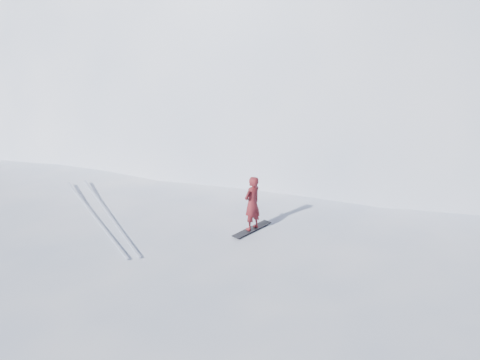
{
  "coord_description": "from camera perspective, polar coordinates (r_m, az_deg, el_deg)",
  "views": [
    {
      "loc": [
        -2.09,
        -10.78,
        8.97
      ],
      "look_at": [
        2.6,
        2.62,
        3.5
      ],
      "focal_mm": 40.0,
      "sensor_mm": 36.0,
      "label": 1
    }
  ],
  "objects": [
    {
      "name": "snowboarder",
      "position": [
        14.46,
        1.31,
        -2.5
      ],
      "size": [
        0.66,
        0.58,
        1.53
      ],
      "primitive_type": "imported",
      "rotation": [
        0.0,
        0.0,
        3.63
      ],
      "color": "maroon",
      "rests_on": "snowboard"
    },
    {
      "name": "summit_peak",
      "position": [
        44.87,
        13.83,
        8.94
      ],
      "size": [
        60.0,
        56.0,
        56.0
      ],
      "primitive_type": "ellipsoid",
      "color": "white",
      "rests_on": "ground"
    },
    {
      "name": "ground",
      "position": [
        14.18,
        -6.79,
        -18.34
      ],
      "size": [
        400.0,
        400.0,
        0.0
      ],
      "primitive_type": "plane",
      "color": "white",
      "rests_on": "ground"
    },
    {
      "name": "board_tracks",
      "position": [
        16.21,
        -14.63,
        -3.49
      ],
      "size": [
        1.5,
        5.94,
        0.04
      ],
      "color": "silver",
      "rests_on": "ground"
    },
    {
      "name": "snowboard",
      "position": [
        14.79,
        1.28,
        -5.26
      ],
      "size": [
        1.33,
        0.87,
        0.02
      ],
      "primitive_type": "cube",
      "rotation": [
        0.0,
        0.0,
        0.49
      ],
      "color": "black",
      "rests_on": "near_ridge"
    },
    {
      "name": "peak_shoulder",
      "position": [
        34.27,
        2.1,
        5.89
      ],
      "size": [
        28.0,
        24.0,
        18.0
      ],
      "primitive_type": "ellipsoid",
      "color": "white",
      "rests_on": "ground"
    },
    {
      "name": "near_ridge",
      "position": [
        16.73,
        -5.73,
        -11.46
      ],
      "size": [
        36.0,
        28.0,
        4.8
      ],
      "primitive_type": "ellipsoid",
      "color": "white",
      "rests_on": "ground"
    },
    {
      "name": "wind_bumps",
      "position": [
        15.79,
        -10.59,
        -13.96
      ],
      "size": [
        16.0,
        14.4,
        1.0
      ],
      "color": "white",
      "rests_on": "ground"
    }
  ]
}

